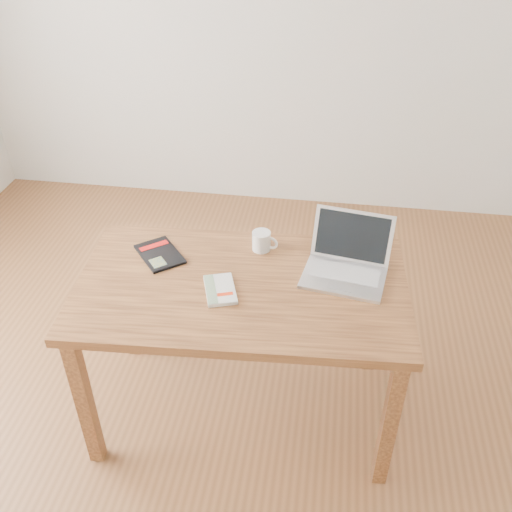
# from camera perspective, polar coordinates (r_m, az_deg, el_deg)

# --- Properties ---
(room) EXTENTS (4.04, 4.04, 2.70)m
(room) POSITION_cam_1_polar(r_m,az_deg,el_deg) (2.02, -9.35, 11.41)
(room) COLOR brown
(room) RESTS_ON ground
(desk) EXTENTS (1.37, 0.83, 0.75)m
(desk) POSITION_cam_1_polar(r_m,az_deg,el_deg) (2.34, -1.43, -4.52)
(desk) COLOR brown
(desk) RESTS_ON ground
(white_guidebook) EXTENTS (0.17, 0.21, 0.02)m
(white_guidebook) POSITION_cam_1_polar(r_m,az_deg,el_deg) (2.24, -3.61, -3.38)
(white_guidebook) COLOR beige
(white_guidebook) RESTS_ON desk
(black_guidebook) EXTENTS (0.26, 0.27, 0.01)m
(black_guidebook) POSITION_cam_1_polar(r_m,az_deg,el_deg) (2.47, -9.61, 0.19)
(black_guidebook) COLOR black
(black_guidebook) RESTS_ON desk
(laptop) EXTENTS (0.37, 0.35, 0.22)m
(laptop) POSITION_cam_1_polar(r_m,az_deg,el_deg) (2.34, 9.05, -0.64)
(laptop) COLOR silver
(laptop) RESTS_ON desk
(coffee_mug) EXTENTS (0.11, 0.08, 0.09)m
(coffee_mug) POSITION_cam_1_polar(r_m,az_deg,el_deg) (2.45, 0.61, 1.55)
(coffee_mug) COLOR white
(coffee_mug) RESTS_ON desk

